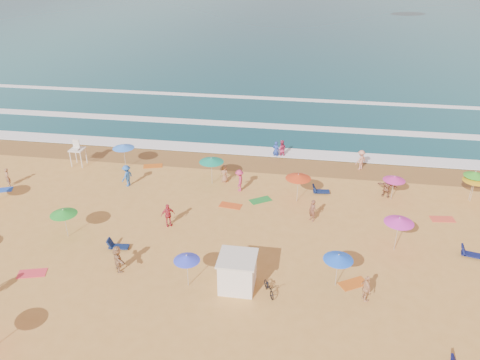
# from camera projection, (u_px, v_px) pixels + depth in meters

# --- Properties ---
(ground) EXTENTS (220.00, 220.00, 0.00)m
(ground) POSITION_uv_depth(u_px,v_px,m) (190.00, 236.00, 32.47)
(ground) COLOR gold
(ground) RESTS_ON ground
(ocean) EXTENTS (220.00, 140.00, 0.18)m
(ocean) POSITION_uv_depth(u_px,v_px,m) (282.00, 30.00, 106.24)
(ocean) COLOR #0C4756
(ocean) RESTS_ON ground
(wet_sand) EXTENTS (220.00, 220.00, 0.00)m
(wet_sand) POSITION_uv_depth(u_px,v_px,m) (224.00, 161.00, 43.45)
(wet_sand) COLOR olive
(wet_sand) RESTS_ON ground
(surf_foam) EXTENTS (200.00, 18.70, 0.05)m
(surf_foam) POSITION_uv_depth(u_px,v_px,m) (239.00, 126.00, 51.15)
(surf_foam) COLOR white
(surf_foam) RESTS_ON ground
(cabana) EXTENTS (2.00, 2.00, 2.00)m
(cabana) POSITION_uv_depth(u_px,v_px,m) (237.00, 273.00, 27.25)
(cabana) COLOR white
(cabana) RESTS_ON ground
(cabana_roof) EXTENTS (2.20, 2.20, 0.12)m
(cabana_roof) POSITION_uv_depth(u_px,v_px,m) (237.00, 258.00, 26.76)
(cabana_roof) COLOR silver
(cabana_roof) RESTS_ON cabana
(bicycle) EXTENTS (1.17, 1.67, 0.83)m
(bicycle) POSITION_uv_depth(u_px,v_px,m) (269.00, 288.00, 26.99)
(bicycle) COLOR black
(bicycle) RESTS_ON ground
(lifeguard_stand) EXTENTS (1.20, 1.20, 2.10)m
(lifeguard_stand) POSITION_uv_depth(u_px,v_px,m) (78.00, 154.00, 42.16)
(lifeguard_stand) COLOR white
(lifeguard_stand) RESTS_ON ground
(beach_umbrellas) EXTENTS (50.93, 26.63, 0.80)m
(beach_umbrellas) POSITION_uv_depth(u_px,v_px,m) (207.00, 203.00, 32.28)
(beach_umbrellas) COLOR orange
(beach_umbrellas) RESTS_ON ground
(loungers) EXTENTS (58.54, 23.52, 0.34)m
(loungers) POSITION_uv_depth(u_px,v_px,m) (248.00, 286.00, 27.45)
(loungers) COLOR #0E1249
(loungers) RESTS_ON ground
(towels) EXTENTS (49.00, 25.92, 0.03)m
(towels) POSITION_uv_depth(u_px,v_px,m) (130.00, 243.00, 31.65)
(towels) COLOR #AE5015
(towels) RESTS_ON ground
(beachgoers) EXTENTS (43.74, 23.68, 2.11)m
(beachgoers) POSITION_uv_depth(u_px,v_px,m) (205.00, 196.00, 35.76)
(beachgoers) COLOR #C63141
(beachgoers) RESTS_ON ground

